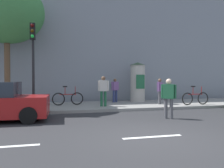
% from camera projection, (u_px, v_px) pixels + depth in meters
% --- Properties ---
extents(ground_plane, '(80.00, 80.00, 0.00)m').
position_uv_depth(ground_plane, '(153.00, 137.00, 6.60)').
color(ground_plane, '#2B2B2D').
extents(sidewalk_curb, '(36.00, 4.00, 0.15)m').
position_uv_depth(sidewalk_curb, '(103.00, 106.00, 13.39)').
color(sidewalk_curb, gray).
rests_on(sidewalk_curb, ground_plane).
extents(lane_markings, '(25.80, 0.16, 0.01)m').
position_uv_depth(lane_markings, '(153.00, 137.00, 6.60)').
color(lane_markings, silver).
rests_on(lane_markings, ground_plane).
extents(building_backdrop, '(36.00, 5.00, 8.72)m').
position_uv_depth(building_backdrop, '(90.00, 44.00, 18.12)').
color(building_backdrop, gray).
rests_on(building_backdrop, ground_plane).
extents(traffic_light, '(0.24, 0.45, 4.08)m').
position_uv_depth(traffic_light, '(33.00, 52.00, 10.71)').
color(traffic_light, black).
rests_on(traffic_light, sidewalk_curb).
extents(poster_column, '(1.05, 1.05, 2.59)m').
position_uv_depth(poster_column, '(138.00, 82.00, 15.13)').
color(poster_column, '#B2ADA3').
rests_on(poster_column, sidewalk_curb).
extents(street_tree, '(4.07, 4.07, 6.93)m').
position_uv_depth(street_tree, '(7.00, 12.00, 12.66)').
color(street_tree, brown).
rests_on(street_tree, sidewalk_curb).
extents(pedestrian_near_pole, '(0.51, 0.48, 1.67)m').
position_uv_depth(pedestrian_near_pole, '(169.00, 95.00, 9.55)').
color(pedestrian_near_pole, '#4C4C51').
rests_on(pedestrian_near_pole, ground_plane).
extents(pedestrian_in_light_jacket, '(0.47, 0.53, 1.51)m').
position_uv_depth(pedestrian_in_light_jacket, '(160.00, 89.00, 13.63)').
color(pedestrian_in_light_jacket, '#4C4C51').
rests_on(pedestrian_in_light_jacket, sidewalk_curb).
extents(pedestrian_in_red_top, '(0.58, 0.33, 1.65)m').
position_uv_depth(pedestrian_in_red_top, '(103.00, 89.00, 12.53)').
color(pedestrian_in_red_top, '#1E5938').
rests_on(pedestrian_in_red_top, sidewalk_curb).
extents(pedestrian_in_dark_shirt, '(0.56, 0.51, 1.52)m').
position_uv_depth(pedestrian_in_dark_shirt, '(115.00, 88.00, 14.68)').
color(pedestrian_in_dark_shirt, navy).
rests_on(pedestrian_in_dark_shirt, sidewalk_curb).
extents(bicycle_leaning, '(1.77, 0.14, 1.09)m').
position_uv_depth(bicycle_leaning, '(195.00, 98.00, 13.28)').
color(bicycle_leaning, black).
rests_on(bicycle_leaning, sidewalk_curb).
extents(bicycle_upright, '(1.77, 0.17, 1.09)m').
position_uv_depth(bicycle_upright, '(68.00, 98.00, 13.10)').
color(bicycle_upright, black).
rests_on(bicycle_upright, sidewalk_curb).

